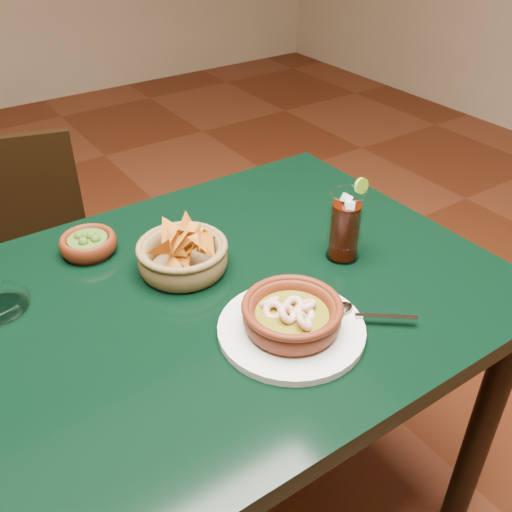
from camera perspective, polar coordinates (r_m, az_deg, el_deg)
dining_table at (r=1.12m, az=-6.55°, el=-8.52°), size 1.20×0.80×0.75m
dining_chair at (r=1.75m, az=-21.75°, el=-1.72°), size 0.47×0.47×0.82m
shrimp_plate at (r=0.97m, az=3.62°, el=-6.25°), size 0.32×0.25×0.08m
chip_basket at (r=1.13m, az=-7.32°, el=0.05°), size 0.21×0.21×0.12m
guacamole_ramekin at (r=1.22m, az=-16.43°, el=1.24°), size 0.13×0.13×0.05m
cola_drink at (r=1.15m, az=8.90°, el=2.99°), size 0.15×0.15×0.17m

